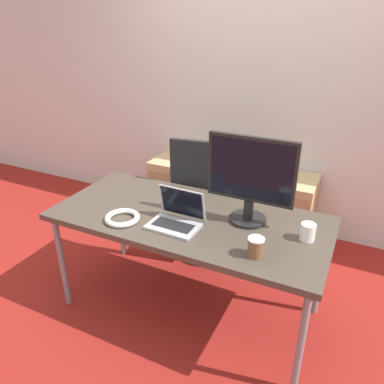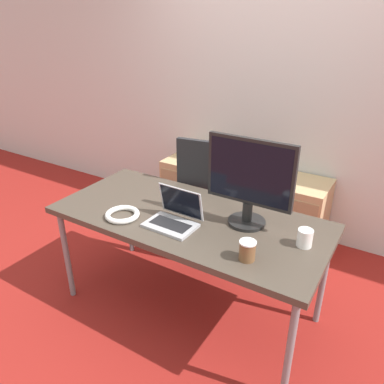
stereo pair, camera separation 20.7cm
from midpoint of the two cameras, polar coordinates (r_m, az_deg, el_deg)
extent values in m
plane|color=maroon|center=(2.82, -2.57, -17.13)|extent=(14.00, 14.00, 0.00)
cube|color=silver|center=(3.45, 8.72, 15.11)|extent=(10.00, 0.05, 2.60)
cube|color=#473D33|center=(2.38, -2.91, -4.12)|extent=(1.75, 0.81, 0.04)
cylinder|color=gray|center=(2.81, -21.25, -10.02)|extent=(0.04, 0.04, 0.71)
cylinder|color=gray|center=(2.14, 13.41, -21.77)|extent=(0.04, 0.04, 0.71)
cylinder|color=gray|center=(3.22, -12.64, -3.97)|extent=(0.04, 0.04, 0.71)
cylinder|color=gray|center=(2.66, 16.97, -11.49)|extent=(0.04, 0.04, 0.71)
cylinder|color=#232326|center=(3.38, 0.41, -8.41)|extent=(0.56, 0.56, 0.04)
cylinder|color=gray|center=(3.26, 0.42, -5.10)|extent=(0.05, 0.05, 0.42)
cube|color=#232326|center=(3.16, 0.44, -1.84)|extent=(0.55, 0.55, 0.07)
cube|color=#232326|center=(2.79, -1.05, 1.92)|extent=(0.44, 0.11, 0.60)
cube|color=tan|center=(3.78, -3.42, 0.54)|extent=(0.48, 0.45, 0.63)
cube|color=tan|center=(3.60, -5.18, -0.85)|extent=(0.44, 0.01, 0.50)
cube|color=tan|center=(3.44, 12.38, -2.76)|extent=(0.48, 0.45, 0.63)
cube|color=tan|center=(3.24, 11.35, -4.51)|extent=(0.44, 0.01, 0.50)
cylinder|color=silver|center=(3.63, -3.58, 6.33)|extent=(0.07, 0.07, 0.18)
cylinder|color=#3359B2|center=(3.60, -3.62, 7.85)|extent=(0.03, 0.03, 0.02)
cube|color=#ADADB2|center=(2.25, -5.53, -5.30)|extent=(0.31, 0.21, 0.02)
cube|color=black|center=(2.25, -5.54, -5.09)|extent=(0.25, 0.12, 0.00)
cube|color=#ADADB2|center=(2.28, -4.10, -1.65)|extent=(0.30, 0.05, 0.20)
cube|color=black|center=(2.28, -4.17, -1.68)|extent=(0.28, 0.04, 0.18)
cylinder|color=black|center=(2.33, 5.97, -4.16)|extent=(0.23, 0.23, 0.02)
cylinder|color=black|center=(2.29, 6.05, -2.64)|extent=(0.06, 0.06, 0.12)
cube|color=black|center=(2.18, 6.36, 3.37)|extent=(0.53, 0.03, 0.40)
cube|color=black|center=(2.17, 6.21, 3.22)|extent=(0.49, 0.00, 0.36)
cylinder|color=white|center=(2.18, 14.66, -5.98)|extent=(0.08, 0.08, 0.10)
cylinder|color=brown|center=(1.99, 6.72, -8.53)|extent=(0.08, 0.08, 0.10)
cylinder|color=white|center=(1.96, 6.80, -7.21)|extent=(0.09, 0.09, 0.01)
torus|color=white|center=(2.37, -13.04, -3.92)|extent=(0.22, 0.22, 0.03)
camera|label=1|loc=(0.10, -92.53, -1.21)|focal=35.00mm
camera|label=2|loc=(0.10, 87.47, 1.21)|focal=35.00mm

